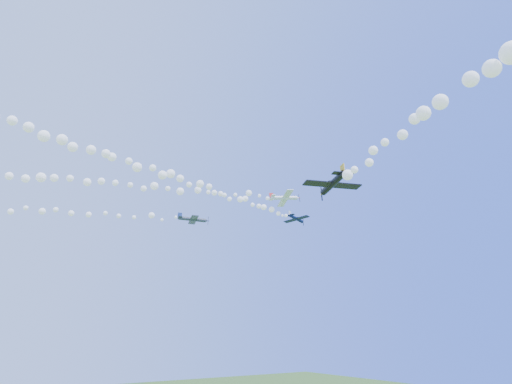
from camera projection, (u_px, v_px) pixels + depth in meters
plane_white at (285, 198)px, 92.27m from camera, size 6.97×7.21×2.29m
smoke_trail_white at (63, 180)px, 80.58m from camera, size 80.55×28.05×2.97m
plane_navy at (296, 219)px, 99.03m from camera, size 6.20×6.55×2.48m
smoke_trail_navy at (151, 169)px, 68.26m from camera, size 76.08×24.76×2.50m
plane_grey at (193, 219)px, 84.64m from camera, size 6.30×6.68×2.16m
plane_black at (332, 184)px, 56.35m from camera, size 7.96×7.49×2.90m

